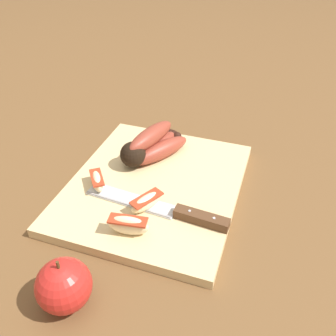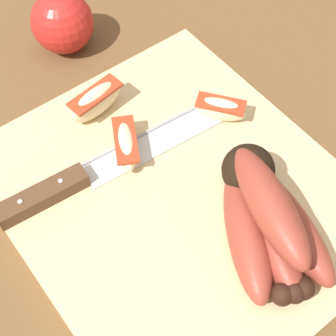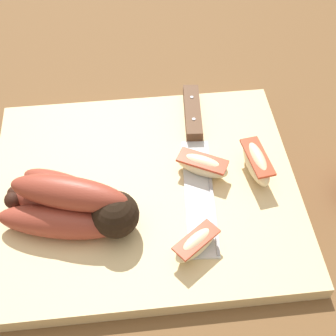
{
  "view_description": "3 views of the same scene",
  "coord_description": "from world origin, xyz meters",
  "px_view_note": "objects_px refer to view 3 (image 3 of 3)",
  "views": [
    {
      "loc": [
        -0.52,
        -0.19,
        0.48
      ],
      "look_at": [
        0.03,
        -0.01,
        0.04
      ],
      "focal_mm": 38.64,
      "sensor_mm": 36.0,
      "label": 1
    },
    {
      "loc": [
        0.23,
        -0.17,
        0.49
      ],
      "look_at": [
        -0.01,
        0.02,
        0.04
      ],
      "focal_mm": 55.4,
      "sensor_mm": 36.0,
      "label": 2
    },
    {
      "loc": [
        0.02,
        0.4,
        0.51
      ],
      "look_at": [
        -0.02,
        0.01,
        0.05
      ],
      "focal_mm": 52.61,
      "sensor_mm": 36.0,
      "label": 3
    }
  ],
  "objects_px": {
    "chefs_knife": "(195,139)",
    "apple_wedge_middle": "(202,166)",
    "apple_wedge_near": "(256,163)",
    "apple_wedge_far": "(196,244)",
    "banana_bunch": "(73,205)"
  },
  "relations": [
    {
      "from": "banana_bunch",
      "to": "chefs_knife",
      "type": "height_order",
      "value": "banana_bunch"
    },
    {
      "from": "banana_bunch",
      "to": "apple_wedge_middle",
      "type": "height_order",
      "value": "banana_bunch"
    },
    {
      "from": "apple_wedge_middle",
      "to": "apple_wedge_far",
      "type": "height_order",
      "value": "same"
    },
    {
      "from": "chefs_knife",
      "to": "apple_wedge_far",
      "type": "bearing_deg",
      "value": 82.07
    },
    {
      "from": "chefs_knife",
      "to": "apple_wedge_middle",
      "type": "xyz_separation_m",
      "value": [
        -0.0,
        0.06,
        0.01
      ]
    },
    {
      "from": "banana_bunch",
      "to": "chefs_knife",
      "type": "xyz_separation_m",
      "value": [
        -0.16,
        -0.11,
        -0.02
      ]
    },
    {
      "from": "banana_bunch",
      "to": "apple_wedge_middle",
      "type": "bearing_deg",
      "value": -161.95
    },
    {
      "from": "apple_wedge_near",
      "to": "apple_wedge_middle",
      "type": "bearing_deg",
      "value": -4.37
    },
    {
      "from": "apple_wedge_near",
      "to": "apple_wedge_middle",
      "type": "relative_size",
      "value": 1.04
    },
    {
      "from": "banana_bunch",
      "to": "apple_wedge_near",
      "type": "relative_size",
      "value": 2.27
    },
    {
      "from": "chefs_knife",
      "to": "apple_wedge_near",
      "type": "distance_m",
      "value": 0.09
    },
    {
      "from": "banana_bunch",
      "to": "apple_wedge_far",
      "type": "bearing_deg",
      "value": 156.07
    },
    {
      "from": "apple_wedge_near",
      "to": "apple_wedge_far",
      "type": "bearing_deg",
      "value": 49.17
    },
    {
      "from": "apple_wedge_near",
      "to": "apple_wedge_middle",
      "type": "xyz_separation_m",
      "value": [
        0.07,
        -0.01,
        -0.0
      ]
    },
    {
      "from": "chefs_knife",
      "to": "apple_wedge_middle",
      "type": "relative_size",
      "value": 3.94
    }
  ]
}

